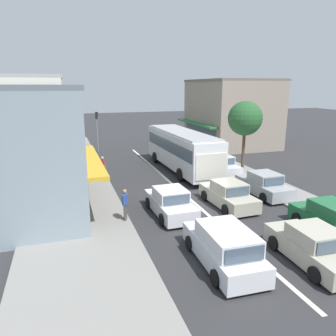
{
  "coord_description": "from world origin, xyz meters",
  "views": [
    {
      "loc": [
        -7.13,
        -16.63,
        6.76
      ],
      "look_at": [
        -0.34,
        4.46,
        1.2
      ],
      "focal_mm": 35.0,
      "sensor_mm": 36.0,
      "label": 1
    }
  ],
  "objects_px": {
    "city_bus": "(182,148)",
    "wagon_adjacent_lane_trail": "(224,247)",
    "pedestrian_with_handbag_near": "(103,166)",
    "pedestrian_browsing_midblock": "(125,203)",
    "traffic_light_downstreet": "(97,125)",
    "sedan_behind_bus_mid": "(228,195)",
    "parked_sedan_kerb_second": "(264,185)",
    "sedan_adjacent_lane_lead": "(313,247)",
    "sedan_queue_far_back": "(170,203)",
    "street_tree_right": "(245,119)",
    "parked_hatchback_kerb_front": "(329,218)",
    "pedestrian_far_walker": "(91,153)",
    "parked_sedan_kerb_third": "(220,165)"
  },
  "relations": [
    {
      "from": "city_bus",
      "to": "wagon_adjacent_lane_trail",
      "type": "height_order",
      "value": "city_bus"
    },
    {
      "from": "wagon_adjacent_lane_trail",
      "to": "pedestrian_with_handbag_near",
      "type": "xyz_separation_m",
      "value": [
        -2.98,
        13.41,
        0.32
      ]
    },
    {
      "from": "city_bus",
      "to": "pedestrian_browsing_midblock",
      "type": "relative_size",
      "value": 6.69
    },
    {
      "from": "pedestrian_browsing_midblock",
      "to": "traffic_light_downstreet",
      "type": "bearing_deg",
      "value": 87.93
    },
    {
      "from": "sedan_behind_bus_mid",
      "to": "pedestrian_with_handbag_near",
      "type": "bearing_deg",
      "value": 128.96
    },
    {
      "from": "city_bus",
      "to": "pedestrian_with_handbag_near",
      "type": "relative_size",
      "value": 6.69
    },
    {
      "from": "city_bus",
      "to": "parked_sedan_kerb_second",
      "type": "relative_size",
      "value": 2.58
    },
    {
      "from": "sedan_adjacent_lane_lead",
      "to": "traffic_light_downstreet",
      "type": "height_order",
      "value": "traffic_light_downstreet"
    },
    {
      "from": "sedan_queue_far_back",
      "to": "pedestrian_with_handbag_near",
      "type": "bearing_deg",
      "value": 108.3
    },
    {
      "from": "sedan_queue_far_back",
      "to": "street_tree_right",
      "type": "relative_size",
      "value": 0.75
    },
    {
      "from": "city_bus",
      "to": "sedan_queue_far_back",
      "type": "bearing_deg",
      "value": -113.74
    },
    {
      "from": "parked_sedan_kerb_second",
      "to": "city_bus",
      "type": "bearing_deg",
      "value": 110.54
    },
    {
      "from": "city_bus",
      "to": "parked_hatchback_kerb_front",
      "type": "height_order",
      "value": "city_bus"
    },
    {
      "from": "sedan_queue_far_back",
      "to": "pedestrian_browsing_midblock",
      "type": "bearing_deg",
      "value": -172.76
    },
    {
      "from": "pedestrian_far_walker",
      "to": "parked_hatchback_kerb_front",
      "type": "bearing_deg",
      "value": -61.75
    },
    {
      "from": "parked_hatchback_kerb_front",
      "to": "parked_sedan_kerb_second",
      "type": "bearing_deg",
      "value": 87.25
    },
    {
      "from": "parked_sedan_kerb_third",
      "to": "street_tree_right",
      "type": "xyz_separation_m",
      "value": [
        1.87,
        -0.23,
        3.64
      ]
    },
    {
      "from": "parked_hatchback_kerb_front",
      "to": "parked_sedan_kerb_third",
      "type": "height_order",
      "value": "parked_hatchback_kerb_front"
    },
    {
      "from": "sedan_behind_bus_mid",
      "to": "wagon_adjacent_lane_trail",
      "type": "distance_m",
      "value": 6.58
    },
    {
      "from": "street_tree_right",
      "to": "pedestrian_browsing_midblock",
      "type": "relative_size",
      "value": 3.47
    },
    {
      "from": "sedan_queue_far_back",
      "to": "traffic_light_downstreet",
      "type": "xyz_separation_m",
      "value": [
        -1.82,
        18.74,
        2.19
      ]
    },
    {
      "from": "pedestrian_far_walker",
      "to": "sedan_queue_far_back",
      "type": "bearing_deg",
      "value": -77.09
    },
    {
      "from": "city_bus",
      "to": "pedestrian_with_handbag_near",
      "type": "distance_m",
      "value": 6.62
    },
    {
      "from": "sedan_queue_far_back",
      "to": "pedestrian_browsing_midblock",
      "type": "relative_size",
      "value": 2.6
    },
    {
      "from": "parked_sedan_kerb_third",
      "to": "pedestrian_browsing_midblock",
      "type": "bearing_deg",
      "value": -140.97
    },
    {
      "from": "city_bus",
      "to": "parked_sedan_kerb_third",
      "type": "relative_size",
      "value": 2.58
    },
    {
      "from": "city_bus",
      "to": "pedestrian_far_walker",
      "type": "xyz_separation_m",
      "value": [
        -6.91,
        4.33,
        -0.81
      ]
    },
    {
      "from": "wagon_adjacent_lane_trail",
      "to": "traffic_light_downstreet",
      "type": "bearing_deg",
      "value": 95.14
    },
    {
      "from": "pedestrian_with_handbag_near",
      "to": "pedestrian_far_walker",
      "type": "bearing_deg",
      "value": 94.42
    },
    {
      "from": "pedestrian_with_handbag_near",
      "to": "pedestrian_browsing_midblock",
      "type": "relative_size",
      "value": 1.0
    },
    {
      "from": "wagon_adjacent_lane_trail",
      "to": "pedestrian_far_walker",
      "type": "height_order",
      "value": "pedestrian_far_walker"
    },
    {
      "from": "parked_hatchback_kerb_front",
      "to": "pedestrian_browsing_midblock",
      "type": "bearing_deg",
      "value": 155.35
    },
    {
      "from": "parked_sedan_kerb_third",
      "to": "sedan_behind_bus_mid",
      "type": "bearing_deg",
      "value": -113.09
    },
    {
      "from": "traffic_light_downstreet",
      "to": "street_tree_right",
      "type": "height_order",
      "value": "street_tree_right"
    },
    {
      "from": "sedan_behind_bus_mid",
      "to": "sedan_queue_far_back",
      "type": "bearing_deg",
      "value": -176.48
    },
    {
      "from": "sedan_behind_bus_mid",
      "to": "pedestrian_with_handbag_near",
      "type": "xyz_separation_m",
      "value": [
        -6.21,
        7.68,
        0.4
      ]
    },
    {
      "from": "sedan_queue_far_back",
      "to": "pedestrian_with_handbag_near",
      "type": "height_order",
      "value": "pedestrian_with_handbag_near"
    },
    {
      "from": "parked_sedan_kerb_third",
      "to": "pedestrian_browsing_midblock",
      "type": "xyz_separation_m",
      "value": [
        -8.97,
        -7.27,
        0.4
      ]
    },
    {
      "from": "pedestrian_browsing_midblock",
      "to": "parked_sedan_kerb_third",
      "type": "bearing_deg",
      "value": 39.03
    },
    {
      "from": "sedan_adjacent_lane_lead",
      "to": "street_tree_right",
      "type": "distance_m",
      "value": 14.37
    },
    {
      "from": "street_tree_right",
      "to": "pedestrian_far_walker",
      "type": "xyz_separation_m",
      "value": [
        -11.35,
        6.45,
        -3.23
      ]
    },
    {
      "from": "sedan_behind_bus_mid",
      "to": "traffic_light_downstreet",
      "type": "xyz_separation_m",
      "value": [
        -5.41,
        18.52,
        2.19
      ]
    },
    {
      "from": "sedan_queue_far_back",
      "to": "parked_hatchback_kerb_front",
      "type": "height_order",
      "value": "parked_hatchback_kerb_front"
    },
    {
      "from": "parked_hatchback_kerb_front",
      "to": "pedestrian_browsing_midblock",
      "type": "height_order",
      "value": "pedestrian_browsing_midblock"
    },
    {
      "from": "parked_sedan_kerb_second",
      "to": "sedan_queue_far_back",
      "type": "bearing_deg",
      "value": -168.97
    },
    {
      "from": "sedan_queue_far_back",
      "to": "parked_hatchback_kerb_front",
      "type": "bearing_deg",
      "value": -34.49
    },
    {
      "from": "sedan_adjacent_lane_lead",
      "to": "parked_sedan_kerb_third",
      "type": "xyz_separation_m",
      "value": [
        2.7,
        13.36,
        0.0
      ]
    },
    {
      "from": "parked_sedan_kerb_second",
      "to": "wagon_adjacent_lane_trail",
      "type": "bearing_deg",
      "value": -132.91
    },
    {
      "from": "traffic_light_downstreet",
      "to": "sedan_queue_far_back",
      "type": "bearing_deg",
      "value": -84.47
    },
    {
      "from": "traffic_light_downstreet",
      "to": "street_tree_right",
      "type": "distance_m",
      "value": 15.8
    }
  ]
}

